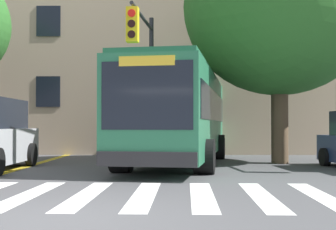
% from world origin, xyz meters
% --- Properties ---
extents(ground_plane, '(120.00, 120.00, 0.00)m').
position_xyz_m(ground_plane, '(0.00, 0.00, 0.00)').
color(ground_plane, '#4C4C4F').
extents(crosswalk, '(14.06, 4.27, 0.01)m').
position_xyz_m(crosswalk, '(-1.00, 2.38, 0.00)').
color(crosswalk, white).
rests_on(crosswalk, ground).
extents(lane_line_yellow_inner, '(0.12, 36.00, 0.01)m').
position_xyz_m(lane_line_yellow_inner, '(-3.03, 16.38, 0.00)').
color(lane_line_yellow_inner, gold).
rests_on(lane_line_yellow_inner, ground).
extents(lane_line_yellow_outer, '(0.12, 36.00, 0.01)m').
position_xyz_m(lane_line_yellow_outer, '(-2.87, 16.38, 0.00)').
color(lane_line_yellow_outer, gold).
rests_on(lane_line_yellow_outer, ground).
extents(city_bus, '(4.19, 11.19, 3.27)m').
position_xyz_m(city_bus, '(2.06, 9.72, 1.78)').
color(city_bus, '#28704C').
rests_on(city_bus, ground).
extents(car_black_behind_bus, '(2.15, 3.89, 1.75)m').
position_xyz_m(car_black_behind_bus, '(3.47, 17.89, 0.80)').
color(car_black_behind_bus, black).
rests_on(car_black_behind_bus, ground).
extents(traffic_light_overhead, '(0.65, 3.78, 5.23)m').
position_xyz_m(traffic_light_overhead, '(0.89, 8.48, 3.54)').
color(traffic_light_overhead, '#28282D').
rests_on(traffic_light_overhead, ground).
extents(street_tree_curbside_large, '(8.74, 8.61, 8.85)m').
position_xyz_m(street_tree_curbside_large, '(5.65, 9.96, 5.62)').
color(street_tree_curbside_large, brown).
rests_on(street_tree_curbside_large, ground).
extents(building_facade, '(35.01, 9.17, 11.57)m').
position_xyz_m(building_facade, '(-3.85, 19.08, 5.79)').
color(building_facade, tan).
rests_on(building_facade, ground).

